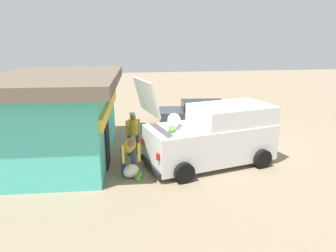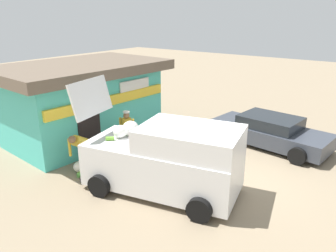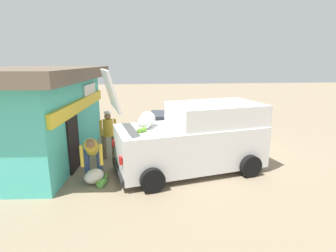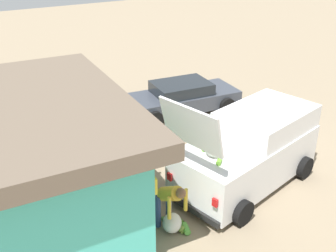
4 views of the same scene
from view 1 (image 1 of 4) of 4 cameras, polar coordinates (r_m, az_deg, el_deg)
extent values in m
plane|color=gray|center=(12.35, 11.49, -3.89)|extent=(60.00, 60.00, 0.00)
cube|color=#4CC6B7|center=(11.33, -19.59, 0.74)|extent=(5.78, 3.65, 2.66)
cube|color=yellow|center=(10.92, -11.18, 3.70)|extent=(5.28, 0.49, 0.36)
cube|color=black|center=(10.18, -11.59, -2.25)|extent=(0.90, 0.12, 2.00)
cube|color=white|center=(12.07, -10.83, 6.16)|extent=(1.50, 0.16, 0.60)
cube|color=brown|center=(11.05, -20.33, 8.36)|extent=(6.64, 4.51, 0.38)
cube|color=white|center=(10.35, 8.01, -3.04)|extent=(2.78, 4.58, 1.21)
cube|color=white|center=(10.52, 12.03, 2.28)|extent=(2.35, 2.98, 0.62)
cube|color=black|center=(11.29, 17.40, 2.65)|extent=(1.58, 0.43, 0.47)
cube|color=white|center=(9.00, -4.20, 5.65)|extent=(1.73, 0.69, 1.03)
ellipsoid|color=silver|center=(9.57, 0.92, 0.51)|extent=(0.45, 0.37, 0.37)
ellipsoid|color=silver|center=(9.89, 1.17, 1.20)|extent=(0.53, 0.44, 0.44)
cylinder|color=#69B332|center=(9.92, 0.86, 0.28)|extent=(0.15, 0.29, 0.11)
cylinder|color=#68AA31|center=(9.26, 0.85, -0.85)|extent=(0.24, 0.26, 0.12)
cube|color=black|center=(9.69, -3.41, -7.62)|extent=(1.77, 0.47, 0.16)
cube|color=red|center=(8.82, -1.96, -5.91)|extent=(0.15, 0.09, 0.20)
cube|color=red|center=(10.12, -4.89, -3.02)|extent=(0.15, 0.09, 0.20)
cylinder|color=black|center=(10.55, 17.60, -5.98)|extent=(0.36, 0.67, 0.64)
cylinder|color=black|center=(12.06, 11.49, -2.77)|extent=(0.36, 0.67, 0.64)
cylinder|color=black|center=(9.05, 3.11, -8.92)|extent=(0.36, 0.67, 0.64)
cylinder|color=black|center=(10.77, -1.54, -4.73)|extent=(0.36, 0.67, 0.64)
cube|color=#383D47|center=(15.51, 6.63, 2.16)|extent=(2.24, 4.61, 0.57)
cube|color=#1E2328|center=(15.40, 6.69, 3.95)|extent=(1.77, 2.29, 0.42)
cylinder|color=black|center=(14.99, 12.92, 0.78)|extent=(0.29, 0.63, 0.61)
cylinder|color=black|center=(16.76, 11.17, 2.48)|extent=(0.29, 0.63, 0.61)
cylinder|color=black|center=(14.45, 1.34, 0.62)|extent=(0.29, 0.63, 0.61)
cylinder|color=black|center=(16.28, 0.80, 2.38)|extent=(0.29, 0.63, 0.61)
cylinder|color=#726047|center=(11.30, -5.78, -3.39)|extent=(0.15, 0.15, 0.79)
cylinder|color=#726047|center=(11.17, -7.38, -3.67)|extent=(0.15, 0.15, 0.79)
cylinder|color=gold|center=(11.03, -6.69, -0.21)|extent=(0.44, 0.44, 0.56)
sphere|color=#8C6647|center=(10.93, -6.75, 1.75)|extent=(0.22, 0.22, 0.22)
cylinder|color=silver|center=(10.90, -6.78, 2.40)|extent=(0.24, 0.24, 0.05)
cylinder|color=gold|center=(11.12, -5.55, 0.03)|extent=(0.09, 0.09, 0.53)
cylinder|color=gold|center=(10.94, -7.85, -0.31)|extent=(0.09, 0.09, 0.53)
cylinder|color=navy|center=(9.75, -6.58, -6.44)|extent=(0.15, 0.15, 0.85)
cylinder|color=navy|center=(9.70, -8.57, -6.64)|extent=(0.15, 0.15, 0.85)
cylinder|color=gold|center=(9.28, -7.42, -3.82)|extent=(0.73, 0.43, 0.60)
sphere|color=brown|center=(8.87, -7.05, -3.29)|extent=(0.23, 0.23, 0.23)
cylinder|color=gold|center=(9.13, -5.61, -5.00)|extent=(0.09, 0.09, 0.57)
cylinder|color=gold|center=(9.05, -8.59, -5.30)|extent=(0.09, 0.09, 0.57)
ellipsoid|color=silver|center=(9.55, -7.08, -8.51)|extent=(0.74, 0.71, 0.38)
cylinder|color=#59AD43|center=(9.40, -5.48, -9.64)|extent=(0.35, 0.24, 0.15)
cylinder|color=olive|center=(9.47, -6.19, -9.45)|extent=(0.29, 0.19, 0.16)
cylinder|color=#609B41|center=(9.85, -7.24, -8.60)|extent=(0.28, 0.11, 0.11)
cylinder|color=#5B9433|center=(9.77, -5.46, -8.67)|extent=(0.34, 0.14, 0.13)
cylinder|color=blue|center=(14.02, -4.90, -0.33)|extent=(0.32, 0.32, 0.41)
camera|label=2|loc=(8.59, 63.74, 12.03)|focal=34.77mm
camera|label=3|loc=(2.67, 28.74, -5.74)|focal=28.03mm
camera|label=4|loc=(4.89, -75.37, 32.46)|focal=42.83mm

